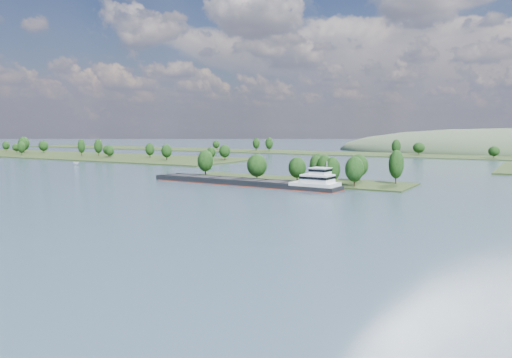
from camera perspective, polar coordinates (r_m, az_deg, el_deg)
The scene contains 7 objects.
ground at distance 159.34m, azimuth -5.63°, elevation -2.24°, with size 1800.00×1800.00×0.00m, color #374C5F.
tree_island at distance 207.24m, azimuth 5.20°, elevation 0.75°, with size 100.00×30.85×14.48m.
left_bank at distance 418.96m, azimuth -19.86°, elevation 2.59°, with size 300.00×80.00×15.60m.
back_shoreline at distance 416.53m, azimuth 18.70°, elevation 2.58°, with size 900.00×60.00×15.23m.
hill_west at distance 509.12m, azimuth 26.66°, elevation 2.74°, with size 320.00×160.00×44.00m, color #3F5138.
cargo_barge at distance 194.12m, azimuth -0.27°, elevation -0.33°, with size 84.28×14.72×11.34m.
motorboat at distance 317.45m, azimuth -19.86°, elevation 1.68°, with size 2.14×5.70×2.20m, color white.
Camera 1 is at (92.80, -7.56, 22.43)m, focal length 35.00 mm.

